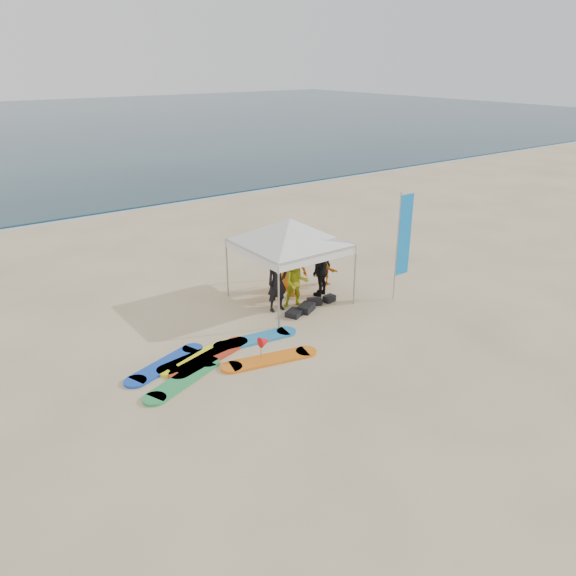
{
  "coord_description": "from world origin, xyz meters",
  "views": [
    {
      "loc": [
        -7.75,
        -8.97,
        7.09
      ],
      "look_at": [
        0.62,
        2.6,
        1.2
      ],
      "focal_mm": 35.0,
      "sensor_mm": 36.0,
      "label": 1
    }
  ],
  "objects_px": {
    "feather_flag": "(404,237)",
    "surfboard_spread": "(215,359)",
    "canopy_tent": "(290,219)",
    "person_yellow": "(296,283)",
    "marker_pennant": "(265,341)",
    "person_orange_a": "(294,271)",
    "person_orange_b": "(286,265)",
    "person_black_b": "(322,270)",
    "person_seated": "(325,270)",
    "person_black_a": "(277,282)"
  },
  "relations": [
    {
      "from": "person_orange_a",
      "to": "person_orange_b",
      "type": "xyz_separation_m",
      "value": [
        0.08,
        0.55,
        0.03
      ]
    },
    {
      "from": "feather_flag",
      "to": "surfboard_spread",
      "type": "distance_m",
      "value": 7.03
    },
    {
      "from": "person_orange_b",
      "to": "surfboard_spread",
      "type": "bearing_deg",
      "value": 2.33
    },
    {
      "from": "person_seated",
      "to": "person_orange_a",
      "type": "bearing_deg",
      "value": 82.1
    },
    {
      "from": "person_orange_b",
      "to": "person_black_b",
      "type": "bearing_deg",
      "value": 89.34
    },
    {
      "from": "person_yellow",
      "to": "person_orange_a",
      "type": "xyz_separation_m",
      "value": [
        0.48,
        0.78,
        0.03
      ]
    },
    {
      "from": "person_black_a",
      "to": "person_orange_a",
      "type": "relative_size",
      "value": 1.12
    },
    {
      "from": "canopy_tent",
      "to": "person_orange_a",
      "type": "bearing_deg",
      "value": 36.76
    },
    {
      "from": "person_black_b",
      "to": "marker_pennant",
      "type": "relative_size",
      "value": 2.68
    },
    {
      "from": "person_orange_a",
      "to": "canopy_tent",
      "type": "bearing_deg",
      "value": 38.38
    },
    {
      "from": "person_orange_a",
      "to": "feather_flag",
      "type": "xyz_separation_m",
      "value": [
        2.63,
        -2.1,
        1.18
      ]
    },
    {
      "from": "canopy_tent",
      "to": "feather_flag",
      "type": "distance_m",
      "value": 3.54
    },
    {
      "from": "canopy_tent",
      "to": "person_yellow",
      "type": "bearing_deg",
      "value": -106.2
    },
    {
      "from": "person_orange_a",
      "to": "person_black_b",
      "type": "bearing_deg",
      "value": 145.68
    },
    {
      "from": "person_black_a",
      "to": "person_black_b",
      "type": "relative_size",
      "value": 1.07
    },
    {
      "from": "person_orange_b",
      "to": "marker_pennant",
      "type": "xyz_separation_m",
      "value": [
        -3.12,
        -3.46,
        -0.36
      ]
    },
    {
      "from": "canopy_tent",
      "to": "person_black_b",
      "type": "bearing_deg",
      "value": -15.11
    },
    {
      "from": "marker_pennant",
      "to": "person_black_b",
      "type": "bearing_deg",
      "value": 32.38
    },
    {
      "from": "person_seated",
      "to": "surfboard_spread",
      "type": "relative_size",
      "value": 0.21
    },
    {
      "from": "person_black_b",
      "to": "person_seated",
      "type": "height_order",
      "value": "person_black_b"
    },
    {
      "from": "person_black_a",
      "to": "canopy_tent",
      "type": "relative_size",
      "value": 0.46
    },
    {
      "from": "person_orange_a",
      "to": "person_seated",
      "type": "height_order",
      "value": "person_orange_a"
    },
    {
      "from": "person_orange_a",
      "to": "person_black_b",
      "type": "xyz_separation_m",
      "value": [
        0.72,
        -0.52,
        0.03
      ]
    },
    {
      "from": "person_yellow",
      "to": "person_orange_a",
      "type": "height_order",
      "value": "person_orange_a"
    },
    {
      "from": "person_black_b",
      "to": "person_orange_b",
      "type": "xyz_separation_m",
      "value": [
        -0.64,
        1.07,
        -0.0
      ]
    },
    {
      "from": "person_yellow",
      "to": "canopy_tent",
      "type": "bearing_deg",
      "value": 100.85
    },
    {
      "from": "person_seated",
      "to": "person_black_b",
      "type": "bearing_deg",
      "value": 118.98
    },
    {
      "from": "person_yellow",
      "to": "person_seated",
      "type": "height_order",
      "value": "person_yellow"
    },
    {
      "from": "person_black_b",
      "to": "canopy_tent",
      "type": "bearing_deg",
      "value": -37.37
    },
    {
      "from": "person_orange_b",
      "to": "canopy_tent",
      "type": "height_order",
      "value": "canopy_tent"
    },
    {
      "from": "person_yellow",
      "to": "person_orange_a",
      "type": "relative_size",
      "value": 0.96
    },
    {
      "from": "person_orange_a",
      "to": "surfboard_spread",
      "type": "height_order",
      "value": "person_orange_a"
    },
    {
      "from": "person_black_a",
      "to": "feather_flag",
      "type": "relative_size",
      "value": 0.54
    },
    {
      "from": "person_seated",
      "to": "feather_flag",
      "type": "distance_m",
      "value": 2.98
    },
    {
      "from": "feather_flag",
      "to": "canopy_tent",
      "type": "bearing_deg",
      "value": 147.85
    },
    {
      "from": "person_black_b",
      "to": "person_seated",
      "type": "bearing_deg",
      "value": -158.8
    },
    {
      "from": "person_black_a",
      "to": "person_yellow",
      "type": "distance_m",
      "value": 0.64
    },
    {
      "from": "person_orange_a",
      "to": "person_black_b",
      "type": "height_order",
      "value": "person_black_b"
    },
    {
      "from": "person_orange_a",
      "to": "person_black_a",
      "type": "bearing_deg",
      "value": 32.61
    },
    {
      "from": "person_seated",
      "to": "person_orange_b",
      "type": "bearing_deg",
      "value": 59.64
    },
    {
      "from": "feather_flag",
      "to": "marker_pennant",
      "type": "xyz_separation_m",
      "value": [
        -5.67,
        -0.81,
        -1.51
      ]
    },
    {
      "from": "person_black_b",
      "to": "feather_flag",
      "type": "bearing_deg",
      "value": 118.29
    },
    {
      "from": "person_orange_b",
      "to": "person_orange_a",
      "type": "bearing_deg",
      "value": 50.23
    },
    {
      "from": "marker_pennant",
      "to": "surfboard_spread",
      "type": "xyz_separation_m",
      "value": [
        -1.07,
        0.67,
        -0.46
      ]
    },
    {
      "from": "person_yellow",
      "to": "person_orange_b",
      "type": "xyz_separation_m",
      "value": [
        0.56,
        1.33,
        0.06
      ]
    },
    {
      "from": "person_black_a",
      "to": "person_seated",
      "type": "xyz_separation_m",
      "value": [
        2.53,
        0.82,
        -0.45
      ]
    },
    {
      "from": "marker_pennant",
      "to": "canopy_tent",
      "type": "bearing_deg",
      "value": 44.41
    },
    {
      "from": "surfboard_spread",
      "to": "person_black_b",
      "type": "bearing_deg",
      "value": 19.52
    },
    {
      "from": "marker_pennant",
      "to": "person_yellow",
      "type": "bearing_deg",
      "value": 39.69
    },
    {
      "from": "person_black_b",
      "to": "marker_pennant",
      "type": "bearing_deg",
      "value": 10.12
    }
  ]
}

